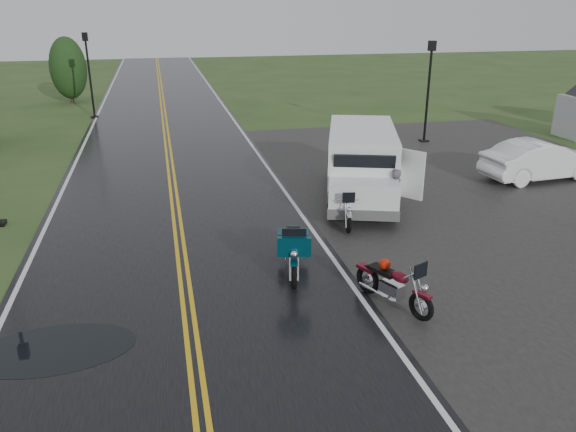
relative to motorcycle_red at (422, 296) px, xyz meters
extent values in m
plane|color=#2D471E|center=(-4.66, 2.12, -0.62)|extent=(120.00, 120.00, 0.00)
cube|color=black|center=(-4.66, 12.12, -0.60)|extent=(8.00, 100.00, 0.04)
cube|color=black|center=(6.34, 7.12, -0.61)|extent=(14.00, 24.00, 0.03)
imported|color=#545459|center=(1.74, 5.60, 0.18)|extent=(0.69, 0.58, 1.60)
imported|color=white|center=(8.73, 8.33, 0.11)|extent=(4.53, 1.90, 1.46)
camera|label=1|loc=(-4.93, -9.22, 5.59)|focal=35.00mm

